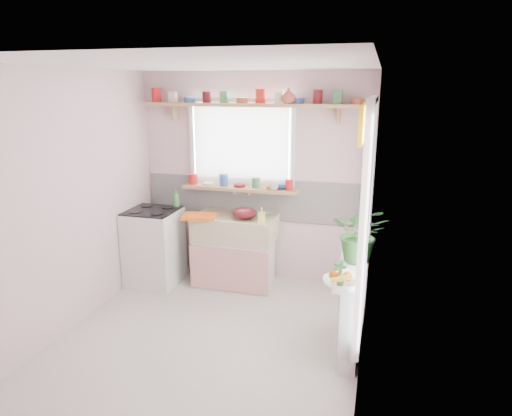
# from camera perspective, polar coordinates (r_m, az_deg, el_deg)

# --- Properties ---
(room) EXTENTS (3.20, 3.20, 3.20)m
(room) POSITION_cam_1_polar(r_m,az_deg,el_deg) (4.64, 5.19, 3.03)
(room) COLOR beige
(room) RESTS_ON ground
(sink_unit) EXTENTS (0.95, 0.65, 1.11)m
(sink_unit) POSITION_cam_1_polar(r_m,az_deg,el_deg) (5.50, -2.57, -5.17)
(sink_unit) COLOR white
(sink_unit) RESTS_ON ground
(cooker) EXTENTS (0.58, 0.58, 0.93)m
(cooker) POSITION_cam_1_polar(r_m,az_deg,el_deg) (5.64, -12.61, -4.71)
(cooker) COLOR white
(cooker) RESTS_ON ground
(radiator_ledge) EXTENTS (0.22, 0.95, 0.78)m
(radiator_ledge) POSITION_cam_1_polar(r_m,az_deg,el_deg) (4.27, 11.85, -12.21)
(radiator_ledge) COLOR white
(radiator_ledge) RESTS_ON ground
(windowsill) EXTENTS (1.40, 0.22, 0.04)m
(windowsill) POSITION_cam_1_polar(r_m,az_deg,el_deg) (5.47, -2.05, 2.46)
(windowsill) COLOR tan
(windowsill) RESTS_ON room
(pine_shelf) EXTENTS (2.52, 0.24, 0.04)m
(pine_shelf) POSITION_cam_1_polar(r_m,az_deg,el_deg) (5.29, -0.60, 12.76)
(pine_shelf) COLOR tan
(pine_shelf) RESTS_ON room
(shelf_crockery) EXTENTS (2.47, 0.11, 0.12)m
(shelf_crockery) POSITION_cam_1_polar(r_m,az_deg,el_deg) (5.30, -1.06, 13.57)
(shelf_crockery) COLOR red
(shelf_crockery) RESTS_ON pine_shelf
(sill_crockery) EXTENTS (1.35, 0.11, 0.12)m
(sill_crockery) POSITION_cam_1_polar(r_m,az_deg,el_deg) (5.46, -2.23, 3.24)
(sill_crockery) COLOR red
(sill_crockery) RESTS_ON windowsill
(dish_tray) EXTENTS (0.42, 0.34, 0.04)m
(dish_tray) POSITION_cam_1_polar(r_m,az_deg,el_deg) (5.32, -7.12, -1.04)
(dish_tray) COLOR orange
(dish_tray) RESTS_ON sink_unit
(colander) EXTENTS (0.29, 0.29, 0.13)m
(colander) POSITION_cam_1_polar(r_m,az_deg,el_deg) (5.26, -1.45, -0.59)
(colander) COLOR #590F17
(colander) RESTS_ON sink_unit
(jade_plant) EXTENTS (0.51, 0.46, 0.54)m
(jade_plant) POSITION_cam_1_polar(r_m,az_deg,el_deg) (4.22, 12.95, -3.11)
(jade_plant) COLOR #2A5B24
(jade_plant) RESTS_ON radiator_ledge
(fruit_bowl) EXTENTS (0.31, 0.31, 0.07)m
(fruit_bowl) POSITION_cam_1_polar(r_m,az_deg,el_deg) (3.74, 10.39, -9.25)
(fruit_bowl) COLOR silver
(fruit_bowl) RESTS_ON radiator_ledge
(herb_pot) EXTENTS (0.14, 0.11, 0.22)m
(herb_pot) POSITION_cam_1_polar(r_m,az_deg,el_deg) (3.71, 10.45, -8.16)
(herb_pot) COLOR #2A692A
(herb_pot) RESTS_ON radiator_ledge
(soap_bottle_sink) EXTENTS (0.09, 0.09, 0.17)m
(soap_bottle_sink) POSITION_cam_1_polar(r_m,az_deg,el_deg) (5.06, 0.72, -0.93)
(soap_bottle_sink) COLOR #FBF16F
(soap_bottle_sink) RESTS_ON sink_unit
(sill_cup) EXTENTS (0.12, 0.12, 0.08)m
(sill_cup) POSITION_cam_1_polar(r_m,az_deg,el_deg) (5.29, 2.24, 2.71)
(sill_cup) COLOR beige
(sill_cup) RESTS_ON windowsill
(sill_bowl) EXTENTS (0.26, 0.26, 0.07)m
(sill_bowl) POSITION_cam_1_polar(r_m,az_deg,el_deg) (5.39, 3.25, 2.83)
(sill_bowl) COLOR #2F439A
(sill_bowl) RESTS_ON windowsill
(shelf_vase) EXTENTS (0.20, 0.20, 0.17)m
(shelf_vase) POSITION_cam_1_polar(r_m,az_deg,el_deg) (5.12, 4.10, 13.82)
(shelf_vase) COLOR #B04C36
(shelf_vase) RESTS_ON pine_shelf
(cooker_bottle) EXTENTS (0.10, 0.11, 0.22)m
(cooker_bottle) POSITION_cam_1_polar(r_m,az_deg,el_deg) (5.57, -9.98, 1.27)
(cooker_bottle) COLOR #438747
(cooker_bottle) RESTS_ON cooker
(fruit) EXTENTS (0.20, 0.14, 0.10)m
(fruit) POSITION_cam_1_polar(r_m,az_deg,el_deg) (3.72, 10.53, -8.40)
(fruit) COLOR #E05E12
(fruit) RESTS_ON fruit_bowl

